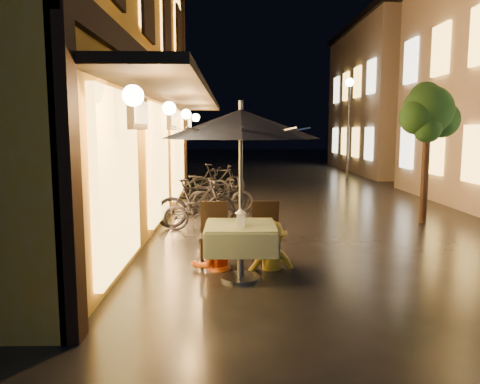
{
  "coord_description": "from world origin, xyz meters",
  "views": [
    {
      "loc": [
        -1.9,
        -5.81,
        2.07
      ],
      "look_at": [
        -1.78,
        1.12,
        1.15
      ],
      "focal_mm": 35.0,
      "sensor_mm": 36.0,
      "label": 1
    }
  ],
  "objects_px": {
    "table_lantern": "(241,217)",
    "patio_umbrella": "(241,124)",
    "bicycle_0": "(200,211)",
    "cafe_table": "(241,238)",
    "person_yellow": "(271,223)",
    "person_orange": "(214,220)"
  },
  "relations": [
    {
      "from": "table_lantern",
      "to": "patio_umbrella",
      "type": "bearing_deg",
      "value": 90.0
    },
    {
      "from": "table_lantern",
      "to": "bicycle_0",
      "type": "xyz_separation_m",
      "value": [
        -0.78,
        3.36,
        -0.52
      ]
    },
    {
      "from": "cafe_table",
      "to": "table_lantern",
      "type": "bearing_deg",
      "value": -90.0
    },
    {
      "from": "table_lantern",
      "to": "person_yellow",
      "type": "distance_m",
      "value": 0.83
    },
    {
      "from": "person_orange",
      "to": "bicycle_0",
      "type": "height_order",
      "value": "person_orange"
    },
    {
      "from": "cafe_table",
      "to": "person_yellow",
      "type": "bearing_deg",
      "value": 47.72
    },
    {
      "from": "person_orange",
      "to": "person_yellow",
      "type": "height_order",
      "value": "person_orange"
    },
    {
      "from": "table_lantern",
      "to": "person_orange",
      "type": "height_order",
      "value": "person_orange"
    },
    {
      "from": "bicycle_0",
      "to": "table_lantern",
      "type": "bearing_deg",
      "value": -164.22
    },
    {
      "from": "patio_umbrella",
      "to": "person_yellow",
      "type": "xyz_separation_m",
      "value": [
        0.46,
        0.5,
        -1.45
      ]
    },
    {
      "from": "table_lantern",
      "to": "person_orange",
      "type": "distance_m",
      "value": 0.83
    },
    {
      "from": "person_orange",
      "to": "cafe_table",
      "type": "bearing_deg",
      "value": 109.36
    },
    {
      "from": "cafe_table",
      "to": "person_yellow",
      "type": "height_order",
      "value": "person_yellow"
    },
    {
      "from": "cafe_table",
      "to": "bicycle_0",
      "type": "height_order",
      "value": "bicycle_0"
    },
    {
      "from": "patio_umbrella",
      "to": "table_lantern",
      "type": "relative_size",
      "value": 9.84
    },
    {
      "from": "table_lantern",
      "to": "person_yellow",
      "type": "height_order",
      "value": "person_yellow"
    },
    {
      "from": "cafe_table",
      "to": "table_lantern",
      "type": "relative_size",
      "value": 3.96
    },
    {
      "from": "cafe_table",
      "to": "bicycle_0",
      "type": "xyz_separation_m",
      "value": [
        -0.78,
        3.21,
        -0.18
      ]
    },
    {
      "from": "person_yellow",
      "to": "bicycle_0",
      "type": "height_order",
      "value": "person_yellow"
    },
    {
      "from": "patio_umbrella",
      "to": "person_orange",
      "type": "distance_m",
      "value": 1.57
    },
    {
      "from": "patio_umbrella",
      "to": "person_orange",
      "type": "bearing_deg",
      "value": 125.9
    },
    {
      "from": "patio_umbrella",
      "to": "table_lantern",
      "type": "xyz_separation_m",
      "value": [
        0.0,
        -0.16,
        -1.23
      ]
    }
  ]
}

